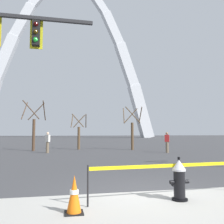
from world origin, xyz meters
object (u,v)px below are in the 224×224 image
monument_arch (69,65)px  pedestrian_walking_left (167,142)px  fire_hydrant (179,180)px  traffic_cone_by_hydrant (74,195)px  pedestrian_standing_center (48,142)px

monument_arch → pedestrian_walking_left: monument_arch is taller
pedestrian_walking_left → fire_hydrant: bearing=-113.2°
fire_hydrant → traffic_cone_by_hydrant: size_ratio=1.36×
fire_hydrant → monument_arch: size_ratio=0.02×
pedestrian_walking_left → monument_arch: bearing=96.3°
traffic_cone_by_hydrant → monument_arch: (1.89, 66.69, 20.69)m
traffic_cone_by_hydrant → pedestrian_standing_center: size_ratio=0.46×
fire_hydrant → pedestrian_walking_left: (5.42, 12.66, 0.35)m
fire_hydrant → monument_arch: 69.37m
monument_arch → pedestrian_standing_center: monument_arch is taller
monument_arch → pedestrian_standing_center: size_ratio=32.02×
traffic_cone_by_hydrant → pedestrian_walking_left: size_ratio=0.46×
pedestrian_walking_left → pedestrian_standing_center: size_ratio=1.00×
fire_hydrant → traffic_cone_by_hydrant: fire_hydrant is taller
fire_hydrant → traffic_cone_by_hydrant: 2.47m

